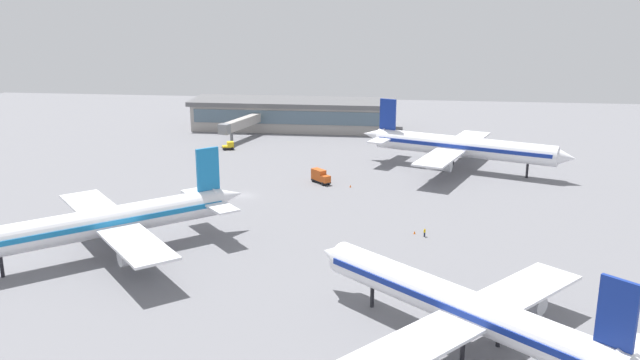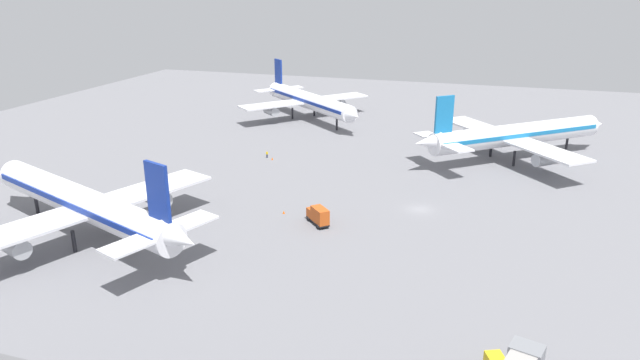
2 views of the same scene
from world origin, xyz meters
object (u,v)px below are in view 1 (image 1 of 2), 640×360
at_px(ground_crew_worker, 425,232).
at_px(safety_cone_near_gate, 415,232).
at_px(baggage_tug, 229,146).
at_px(safety_cone_mid_apron, 350,186).
at_px(airplane_taxiing, 464,307).
at_px(catering_truck, 320,176).
at_px(airplane_at_gate, 103,223).
at_px(airplane_distant, 461,146).

bearing_deg(ground_crew_worker, safety_cone_near_gate, 176.50).
relative_size(baggage_tug, safety_cone_mid_apron, 6.15).
relative_size(airplane_taxiing, baggage_tug, 11.80).
distance_m(catering_truck, safety_cone_mid_apron, 8.18).
height_order(airplane_at_gate, catering_truck, airplane_at_gate).
xyz_separation_m(airplane_at_gate, catering_truck, (-32.42, -50.84, -4.46)).
distance_m(baggage_tug, safety_cone_near_gate, 84.62).
height_order(ground_crew_worker, safety_cone_near_gate, ground_crew_worker).
bearing_deg(catering_truck, ground_crew_worker, -8.78).
relative_size(airplane_at_gate, baggage_tug, 12.36).
distance_m(baggage_tug, catering_truck, 44.82).
bearing_deg(safety_cone_mid_apron, safety_cone_near_gate, 115.66).
xyz_separation_m(airplane_taxiing, safety_cone_near_gate, (5.47, -43.04, -5.60)).
xyz_separation_m(safety_cone_near_gate, safety_cone_mid_apron, (14.69, -30.57, 0.00)).
height_order(airplane_taxiing, safety_cone_mid_apron, airplane_taxiing).
bearing_deg(airplane_at_gate, baggage_tug, -131.70).
xyz_separation_m(baggage_tug, safety_cone_mid_apron, (-38.41, 35.31, -0.86)).
relative_size(ground_crew_worker, safety_cone_mid_apron, 2.78).
xyz_separation_m(baggage_tug, safety_cone_near_gate, (-53.10, 65.88, -0.86)).
distance_m(airplane_distant, catering_truck, 38.86).
distance_m(airplane_at_gate, safety_cone_mid_apron, 62.77).
relative_size(ground_crew_worker, safety_cone_near_gate, 2.78).
height_order(baggage_tug, safety_cone_mid_apron, baggage_tug).
distance_m(airplane_taxiing, safety_cone_near_gate, 43.75).
bearing_deg(safety_cone_near_gate, ground_crew_worker, 145.96).
height_order(baggage_tug, safety_cone_near_gate, baggage_tug).
distance_m(airplane_taxiing, baggage_tug, 123.76).
bearing_deg(airplane_taxiing, safety_cone_mid_apron, -33.52).
bearing_deg(safety_cone_near_gate, airplane_taxiing, 97.25).
xyz_separation_m(ground_crew_worker, safety_cone_near_gate, (1.86, -1.25, -0.55)).
distance_m(airplane_taxiing, safety_cone_mid_apron, 76.53).
relative_size(airplane_distant, catering_truck, 10.06).
bearing_deg(airplane_at_gate, airplane_taxiing, 116.33).
height_order(catering_truck, safety_cone_mid_apron, catering_truck).
relative_size(catering_truck, safety_cone_near_gate, 8.94).
bearing_deg(safety_cone_mid_apron, ground_crew_worker, 117.47).
bearing_deg(safety_cone_near_gate, catering_truck, -56.32).
distance_m(airplane_distant, ground_crew_worker, 52.85).
xyz_separation_m(airplane_at_gate, baggage_tug, (-1.56, -83.35, -5.00)).
relative_size(catering_truck, ground_crew_worker, 3.21).
height_order(catering_truck, ground_crew_worker, catering_truck).
bearing_deg(airplane_at_gate, catering_truck, -163.15).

